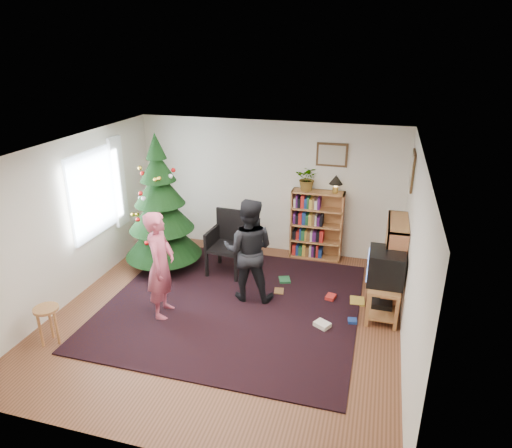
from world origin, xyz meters
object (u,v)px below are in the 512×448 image
(armchair, at_px, (229,239))
(tv_stand, at_px, (383,295))
(potted_plant, at_px, (308,178))
(picture_right, at_px, (412,171))
(table_lamp, at_px, (336,181))
(bookshelf_back, at_px, (317,224))
(person_standing, at_px, (161,265))
(stool, at_px, (47,316))
(picture_back, at_px, (332,155))
(person_by_chair, at_px, (249,250))
(bookshelf_right, at_px, (394,260))
(christmas_tree, at_px, (161,215))
(crt_tv, at_px, (386,267))

(armchair, bearing_deg, tv_stand, -11.61)
(potted_plant, bearing_deg, picture_right, -19.01)
(table_lamp, bearing_deg, picture_right, -25.95)
(bookshelf_back, height_order, person_standing, person_standing)
(armchair, relative_size, table_lamp, 3.36)
(bookshelf_back, distance_m, stool, 4.72)
(armchair, bearing_deg, table_lamp, 33.25)
(person_standing, xyz_separation_m, table_lamp, (2.18, 2.55, 0.71))
(picture_back, relative_size, armchair, 0.50)
(picture_back, distance_m, stool, 5.17)
(bookshelf_back, xyz_separation_m, person_by_chair, (-0.79, -1.76, 0.16))
(picture_right, xyz_separation_m, tv_stand, (-0.26, -1.10, -1.63))
(tv_stand, distance_m, armchair, 2.76)
(bookshelf_right, relative_size, armchair, 1.18)
(christmas_tree, bearing_deg, bookshelf_back, 24.40)
(tv_stand, xyz_separation_m, table_lamp, (-0.96, 1.69, 1.20))
(tv_stand, xyz_separation_m, potted_plant, (-1.46, 1.69, 1.21))
(bookshelf_back, xyz_separation_m, table_lamp, (0.30, 0.00, 0.86))
(picture_right, relative_size, tv_stand, 0.74)
(picture_back, bearing_deg, picture_right, -28.69)
(stool, distance_m, person_by_chair, 2.94)
(person_by_chair, xyz_separation_m, potted_plant, (0.59, 1.76, 0.70))
(christmas_tree, xyz_separation_m, table_lamp, (2.85, 1.16, 0.51))
(potted_plant, distance_m, table_lamp, 0.50)
(christmas_tree, height_order, bookshelf_back, christmas_tree)
(crt_tv, bearing_deg, table_lamp, 119.51)
(bookshelf_back, bearing_deg, stool, -130.04)
(crt_tv, bearing_deg, person_standing, -164.53)
(armchair, bearing_deg, crt_tv, -11.63)
(picture_right, xyz_separation_m, table_lamp, (-1.21, 0.59, -0.43))
(person_by_chair, height_order, potted_plant, potted_plant)
(picture_right, distance_m, person_by_chair, 2.81)
(person_by_chair, distance_m, table_lamp, 2.18)
(crt_tv, xyz_separation_m, armchair, (-2.64, 0.75, -0.20))
(bookshelf_back, xyz_separation_m, armchair, (-1.39, -0.94, -0.07))
(tv_stand, relative_size, stool, 1.50)
(christmas_tree, distance_m, bookshelf_back, 2.82)
(armchair, relative_size, stool, 2.02)
(christmas_tree, distance_m, bookshelf_right, 3.94)
(picture_back, relative_size, person_by_chair, 0.33)
(bookshelf_right, distance_m, person_by_chair, 2.26)
(crt_tv, xyz_separation_m, stool, (-4.29, -1.92, -0.37))
(person_by_chair, relative_size, potted_plant, 3.64)
(picture_right, distance_m, stool, 5.67)
(picture_back, relative_size, bookshelf_back, 0.42)
(armchair, bearing_deg, bookshelf_back, 38.24)
(person_standing, bearing_deg, potted_plant, -41.98)
(armchair, xyz_separation_m, person_by_chair, (0.60, -0.81, 0.23))
(bookshelf_right, xyz_separation_m, person_standing, (-3.25, -1.41, 0.15))
(christmas_tree, xyz_separation_m, potted_plant, (2.35, 1.16, 0.51))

